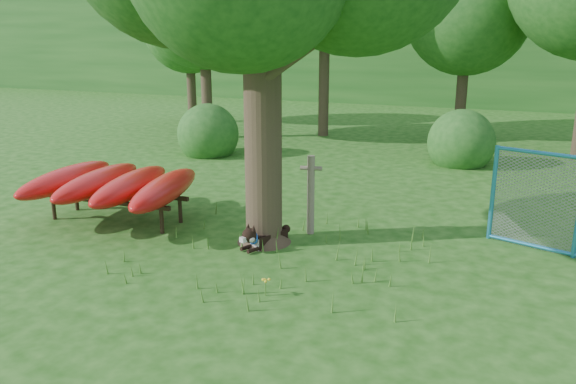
% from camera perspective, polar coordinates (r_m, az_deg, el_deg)
% --- Properties ---
extents(ground, '(80.00, 80.00, 0.00)m').
position_cam_1_polar(ground, '(8.20, -4.60, -8.68)').
color(ground, '#174A0E').
rests_on(ground, ground).
extents(wooden_post, '(0.38, 0.15, 1.40)m').
position_cam_1_polar(wooden_post, '(9.73, 2.34, -0.10)').
color(wooden_post, '#6C6151').
rests_on(wooden_post, ground).
extents(kayak_rack, '(3.28, 2.91, 0.94)m').
position_cam_1_polar(kayak_rack, '(10.88, -17.24, 0.79)').
color(kayak_rack, black).
rests_on(kayak_rack, ground).
extents(husky_dog, '(0.56, 0.97, 0.46)m').
position_cam_1_polar(husky_dog, '(9.26, -2.61, -4.67)').
color(husky_dog, black).
rests_on(husky_dog, ground).
extents(wildflower_clump, '(0.12, 0.11, 0.26)m').
position_cam_1_polar(wildflower_clump, '(7.56, -2.30, -9.07)').
color(wildflower_clump, '#467D29').
rests_on(wildflower_clump, ground).
extents(bg_tree_a, '(4.40, 4.40, 6.70)m').
position_cam_1_polar(bg_tree_a, '(19.43, -8.62, 18.62)').
color(bg_tree_a, '#35291D').
rests_on(bg_tree_a, ground).
extents(bg_tree_c, '(4.00, 4.00, 6.12)m').
position_cam_1_polar(bg_tree_c, '(19.74, 17.82, 16.94)').
color(bg_tree_c, '#35291D').
rests_on(bg_tree_c, ground).
extents(bg_tree_f, '(3.60, 3.60, 5.55)m').
position_cam_1_polar(bg_tree_f, '(23.26, -10.05, 16.14)').
color(bg_tree_f, '#35291D').
rests_on(bg_tree_f, ground).
extents(shrub_left, '(1.80, 1.80, 1.80)m').
position_cam_1_polar(shrub_left, '(16.81, -8.04, 3.80)').
color(shrub_left, '#1D541B').
rests_on(shrub_left, ground).
extents(shrub_mid, '(1.80, 1.80, 1.80)m').
position_cam_1_polar(shrub_mid, '(16.04, 17.00, 2.71)').
color(shrub_mid, '#1D541B').
rests_on(shrub_mid, ground).
extents(wooded_hillside, '(80.00, 12.00, 6.00)m').
position_cam_1_polar(wooded_hillside, '(34.80, 17.62, 14.15)').
color(wooded_hillside, '#1D541B').
rests_on(wooded_hillside, ground).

